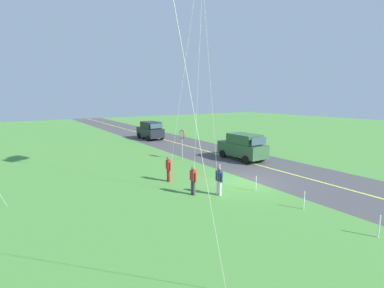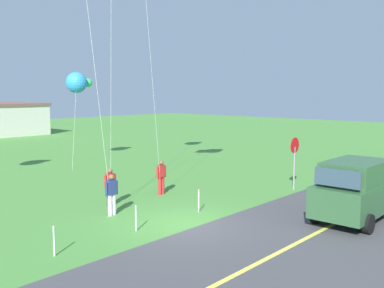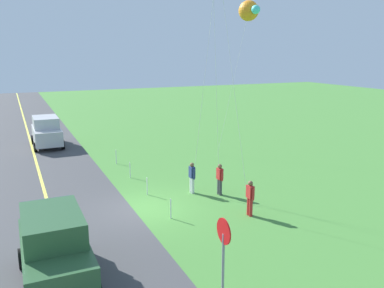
{
  "view_description": "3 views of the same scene",
  "coord_description": "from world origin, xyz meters",
  "px_view_note": "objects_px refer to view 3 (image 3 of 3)",
  "views": [
    {
      "loc": [
        -12.22,
        12.12,
        5.34
      ],
      "look_at": [
        3.46,
        1.7,
        2.11
      ],
      "focal_mm": 25.7,
      "sensor_mm": 36.0,
      "label": 1
    },
    {
      "loc": [
        -11.29,
        -10.5,
        4.73
      ],
      "look_at": [
        2.62,
        1.98,
        2.52
      ],
      "focal_mm": 41.36,
      "sensor_mm": 36.0,
      "label": 2
    },
    {
      "loc": [
        16.81,
        -5.19,
        7.06
      ],
      "look_at": [
        3.52,
        0.83,
        3.7
      ],
      "focal_mm": 37.7,
      "sensor_mm": 36.0,
      "label": 3
    }
  ],
  "objects_px": {
    "person_adult_near": "(192,177)",
    "kite_green_far": "(249,11)",
    "person_adult_companion": "(220,178)",
    "car_parked_west_far": "(46,131)",
    "person_child_watcher": "(250,197)",
    "stop_sign": "(224,244)",
    "car_suv_foreground": "(54,248)"
  },
  "relations": [
    {
      "from": "car_parked_west_far",
      "to": "person_adult_companion",
      "type": "height_order",
      "value": "car_parked_west_far"
    },
    {
      "from": "stop_sign",
      "to": "kite_green_far",
      "type": "bearing_deg",
      "value": 146.36
    },
    {
      "from": "person_adult_near",
      "to": "kite_green_far",
      "type": "bearing_deg",
      "value": 105.94
    },
    {
      "from": "person_adult_companion",
      "to": "kite_green_far",
      "type": "bearing_deg",
      "value": -144.84
    },
    {
      "from": "car_parked_west_far",
      "to": "person_child_watcher",
      "type": "xyz_separation_m",
      "value": [
        17.78,
        6.86,
        -0.29
      ]
    },
    {
      "from": "person_adult_near",
      "to": "kite_green_far",
      "type": "height_order",
      "value": "kite_green_far"
    },
    {
      "from": "person_child_watcher",
      "to": "person_adult_companion",
      "type": "bearing_deg",
      "value": -94.78
    },
    {
      "from": "person_adult_companion",
      "to": "person_child_watcher",
      "type": "xyz_separation_m",
      "value": [
        2.9,
        -0.05,
        0.0
      ]
    },
    {
      "from": "person_adult_near",
      "to": "person_adult_companion",
      "type": "relative_size",
      "value": 1.0
    },
    {
      "from": "stop_sign",
      "to": "person_adult_companion",
      "type": "relative_size",
      "value": 1.6
    },
    {
      "from": "person_adult_near",
      "to": "person_child_watcher",
      "type": "distance_m",
      "value": 3.88
    },
    {
      "from": "car_parked_west_far",
      "to": "person_adult_companion",
      "type": "distance_m",
      "value": 16.41
    },
    {
      "from": "person_child_watcher",
      "to": "stop_sign",
      "type": "bearing_deg",
      "value": 47.07
    },
    {
      "from": "person_adult_near",
      "to": "person_child_watcher",
      "type": "xyz_separation_m",
      "value": [
        3.72,
        1.1,
        0.0
      ]
    },
    {
      "from": "car_suv_foreground",
      "to": "person_adult_companion",
      "type": "distance_m",
      "value": 9.71
    },
    {
      "from": "stop_sign",
      "to": "person_child_watcher",
      "type": "height_order",
      "value": "stop_sign"
    },
    {
      "from": "person_adult_companion",
      "to": "person_child_watcher",
      "type": "relative_size",
      "value": 1.0
    },
    {
      "from": "person_adult_companion",
      "to": "kite_green_far",
      "type": "height_order",
      "value": "kite_green_far"
    },
    {
      "from": "person_adult_companion",
      "to": "person_child_watcher",
      "type": "distance_m",
      "value": 2.9
    },
    {
      "from": "car_suv_foreground",
      "to": "stop_sign",
      "type": "height_order",
      "value": "stop_sign"
    },
    {
      "from": "person_adult_companion",
      "to": "car_parked_west_far",
      "type": "bearing_deg",
      "value": -81.09
    },
    {
      "from": "car_suv_foreground",
      "to": "stop_sign",
      "type": "xyz_separation_m",
      "value": [
        3.02,
        4.27,
        0.65
      ]
    },
    {
      "from": "person_child_watcher",
      "to": "kite_green_far",
      "type": "relative_size",
      "value": 0.15
    },
    {
      "from": "car_parked_west_far",
      "to": "stop_sign",
      "type": "relative_size",
      "value": 1.72
    },
    {
      "from": "kite_green_far",
      "to": "person_adult_companion",
      "type": "bearing_deg",
      "value": -38.84
    },
    {
      "from": "person_adult_near",
      "to": "kite_green_far",
      "type": "xyz_separation_m",
      "value": [
        -7.2,
        7.61,
        8.96
      ]
    },
    {
      "from": "person_child_watcher",
      "to": "kite_green_far",
      "type": "distance_m",
      "value": 15.55
    },
    {
      "from": "stop_sign",
      "to": "person_child_watcher",
      "type": "bearing_deg",
      "value": 140.79
    },
    {
      "from": "person_adult_companion",
      "to": "person_child_watcher",
      "type": "bearing_deg",
      "value": 72.94
    },
    {
      "from": "person_child_watcher",
      "to": "kite_green_far",
      "type": "height_order",
      "value": "kite_green_far"
    },
    {
      "from": "car_parked_west_far",
      "to": "person_adult_near",
      "type": "xyz_separation_m",
      "value": [
        14.06,
        5.76,
        -0.29
      ]
    },
    {
      "from": "stop_sign",
      "to": "person_adult_companion",
      "type": "xyz_separation_m",
      "value": [
        -7.89,
        4.13,
        -0.94
      ]
    }
  ]
}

